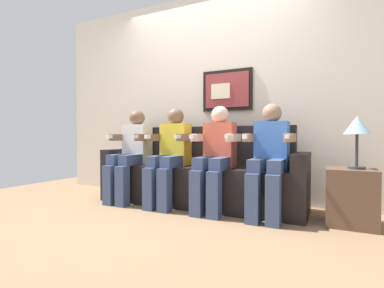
# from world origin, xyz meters

# --- Properties ---
(ground_plane) EXTENTS (6.17, 6.17, 0.00)m
(ground_plane) POSITION_xyz_m (0.00, 0.00, 0.00)
(ground_plane) COLOR #8C6B4C
(back_wall_assembly) EXTENTS (4.75, 0.10, 2.60)m
(back_wall_assembly) POSITION_xyz_m (0.00, 0.76, 1.30)
(back_wall_assembly) COLOR beige
(back_wall_assembly) RESTS_ON ground_plane
(couch) EXTENTS (2.35, 0.58, 0.90)m
(couch) POSITION_xyz_m (0.00, 0.33, 0.31)
(couch) COLOR black
(couch) RESTS_ON ground_plane
(person_leftmost) EXTENTS (0.46, 0.56, 1.11)m
(person_leftmost) POSITION_xyz_m (-0.83, 0.16, 0.61)
(person_leftmost) COLOR white
(person_leftmost) RESTS_ON ground_plane
(person_left_center) EXTENTS (0.46, 0.56, 1.11)m
(person_left_center) POSITION_xyz_m (-0.28, 0.16, 0.61)
(person_left_center) COLOR yellow
(person_left_center) RESTS_ON ground_plane
(person_right_center) EXTENTS (0.46, 0.56, 1.11)m
(person_right_center) POSITION_xyz_m (0.28, 0.16, 0.61)
(person_right_center) COLOR #D8593F
(person_right_center) RESTS_ON ground_plane
(person_rightmost) EXTENTS (0.46, 0.56, 1.11)m
(person_rightmost) POSITION_xyz_m (0.83, 0.16, 0.61)
(person_rightmost) COLOR #3F72CC
(person_rightmost) RESTS_ON ground_plane
(side_table_right) EXTENTS (0.40, 0.40, 0.50)m
(side_table_right) POSITION_xyz_m (1.52, 0.22, 0.25)
(side_table_right) COLOR brown
(side_table_right) RESTS_ON ground_plane
(table_lamp) EXTENTS (0.22, 0.22, 0.46)m
(table_lamp) POSITION_xyz_m (1.56, 0.21, 0.86)
(table_lamp) COLOR #333338
(table_lamp) RESTS_ON side_table_right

